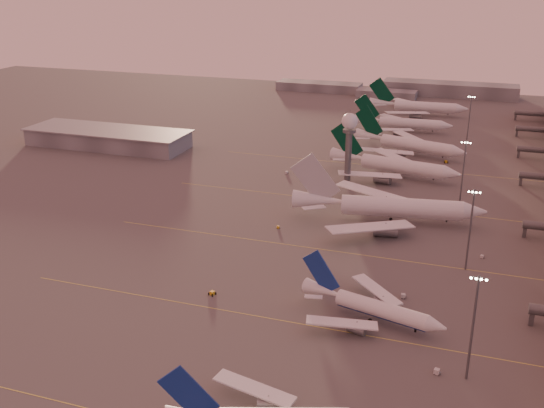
% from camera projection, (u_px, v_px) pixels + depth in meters
% --- Properties ---
extents(ground, '(700.00, 700.00, 0.00)m').
position_uv_depth(ground, '(219.00, 332.00, 155.01)').
color(ground, '#514F4F').
rests_on(ground, ground).
extents(taxiway_markings, '(180.00, 185.25, 0.02)m').
position_uv_depth(taxiway_markings, '(381.00, 256.00, 195.55)').
color(taxiway_markings, '#D6C94B').
rests_on(taxiway_markings, ground).
extents(hangar, '(82.00, 27.00, 8.50)m').
position_uv_depth(hangar, '(108.00, 138.00, 313.94)').
color(hangar, slate).
rests_on(hangar, ground).
extents(radar_tower, '(6.40, 6.40, 31.10)m').
position_uv_depth(radar_tower, '(349.00, 135.00, 252.52)').
color(radar_tower, '#54575B').
rests_on(radar_tower, ground).
extents(mast_a, '(3.60, 0.56, 25.00)m').
position_uv_depth(mast_a, '(473.00, 323.00, 132.63)').
color(mast_a, '#54575B').
rests_on(mast_a, ground).
extents(mast_b, '(3.60, 0.56, 25.00)m').
position_uv_depth(mast_b, '(470.00, 226.00, 182.29)').
color(mast_b, '#54575B').
rests_on(mast_b, ground).
extents(mast_c, '(3.60, 0.56, 25.00)m').
position_uv_depth(mast_c, '(463.00, 170.00, 232.55)').
color(mast_c, '#54575B').
rests_on(mast_c, ground).
extents(mast_d, '(3.60, 0.56, 25.00)m').
position_uv_depth(mast_d, '(469.00, 118.00, 312.93)').
color(mast_d, '#54575B').
rests_on(mast_d, ground).
extents(distant_horizon, '(165.00, 37.50, 9.00)m').
position_uv_depth(distant_horizon, '(408.00, 89.00, 441.05)').
color(distant_horizon, slate).
rests_on(distant_horizon, ground).
extents(narrowbody_mid, '(38.72, 30.51, 15.42)m').
position_uv_depth(narrowbody_mid, '(371.00, 309.00, 159.13)').
color(narrowbody_mid, white).
rests_on(narrowbody_mid, ground).
extents(widebody_white, '(67.02, 53.30, 23.69)m').
position_uv_depth(widebody_white, '(388.00, 211.00, 220.42)').
color(widebody_white, white).
rests_on(widebody_white, ground).
extents(greentail_a, '(57.55, 46.05, 21.12)m').
position_uv_depth(greentail_a, '(394.00, 168.00, 268.71)').
color(greentail_a, white).
rests_on(greentail_a, ground).
extents(greentail_b, '(55.40, 44.08, 20.73)m').
position_uv_depth(greentail_b, '(409.00, 147.00, 300.65)').
color(greentail_b, white).
rests_on(greentail_b, ground).
extents(greentail_c, '(52.98, 42.79, 19.24)m').
position_uv_depth(greentail_c, '(403.00, 125.00, 342.69)').
color(greentail_c, white).
rests_on(greentail_c, ground).
extents(greentail_d, '(59.05, 47.65, 21.44)m').
position_uv_depth(greentail_d, '(418.00, 109.00, 380.62)').
color(greentail_d, white).
rests_on(greentail_d, ground).
extents(gsv_catering_a, '(6.11, 3.72, 4.67)m').
position_uv_depth(gsv_catering_a, '(439.00, 365.00, 138.09)').
color(gsv_catering_a, silver).
rests_on(gsv_catering_a, ground).
extents(gsv_tug_mid, '(4.27, 3.39, 1.06)m').
position_uv_depth(gsv_tug_mid, '(212.00, 293.00, 172.21)').
color(gsv_tug_mid, gold).
rests_on(gsv_tug_mid, ground).
extents(gsv_truck_b, '(6.28, 3.20, 2.42)m').
position_uv_depth(gsv_truck_b, '(405.00, 294.00, 170.37)').
color(gsv_truck_b, silver).
rests_on(gsv_truck_b, ground).
extents(gsv_truck_c, '(4.91, 3.60, 1.88)m').
position_uv_depth(gsv_truck_c, '(279.00, 226.00, 215.98)').
color(gsv_truck_c, gold).
rests_on(gsv_truck_c, ground).
extents(gsv_catering_b, '(4.99, 3.19, 3.79)m').
position_uv_depth(gsv_catering_b, '(483.00, 253.00, 193.54)').
color(gsv_catering_b, silver).
rests_on(gsv_catering_b, ground).
extents(gsv_tug_far, '(3.17, 4.33, 1.11)m').
position_uv_depth(gsv_tug_far, '(355.00, 200.00, 241.51)').
color(gsv_tug_far, '#5A5C5F').
rests_on(gsv_tug_far, ground).
extents(gsv_truck_d, '(2.69, 5.98, 2.34)m').
position_uv_depth(gsv_truck_d, '(287.00, 171.00, 273.42)').
color(gsv_truck_d, silver).
rests_on(gsv_truck_d, ground).
extents(gsv_tug_hangar, '(4.17, 3.00, 1.08)m').
position_uv_depth(gsv_tug_hangar, '(446.00, 162.00, 288.15)').
color(gsv_tug_hangar, gold).
rests_on(gsv_tug_hangar, ground).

